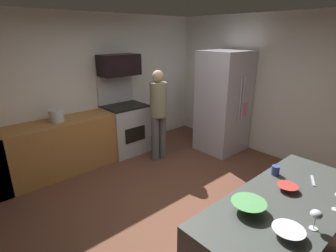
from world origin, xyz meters
name	(u,v)px	position (x,y,z in m)	size (l,w,h in m)	color
ground_plane	(176,206)	(0.00, 0.00, -0.01)	(5.20, 4.80, 0.02)	brown
wall_back	(89,88)	(0.00, 2.34, 1.30)	(5.20, 0.12, 2.60)	silver
wall_right	(277,88)	(2.54, 0.00, 1.30)	(0.12, 4.80, 2.60)	silver
lower_cabinet_run	(53,149)	(-0.90, 1.98, 0.45)	(2.40, 0.60, 0.90)	#A56C35
oven_range	(125,127)	(0.50, 1.97, 0.51)	(0.76, 0.65, 1.51)	#B6B5B8
microwave	(119,65)	(0.50, 2.06, 1.70)	(0.74, 0.38, 0.38)	black
refrigerator	(223,102)	(2.03, 0.80, 0.97)	(0.86, 0.80, 1.95)	silver
person_cook	(159,111)	(0.78, 1.27, 0.93)	(0.31, 0.30, 1.65)	#575757
counter_island	(281,243)	(-0.11, -1.50, 0.45)	(1.86, 0.80, 0.90)	#464A46
mixing_bowl_large	(287,188)	(0.04, -1.42, 0.92)	(0.18, 0.18, 0.05)	red
mixing_bowl_small	(248,207)	(-0.49, -1.35, 0.94)	(0.28, 0.28, 0.09)	#56A05A
mixing_bowl_prep	(288,232)	(-0.53, -1.69, 0.93)	(0.23, 0.23, 0.06)	white
wine_glass_mid	(316,215)	(-0.32, -1.78, 1.02)	(0.08, 0.08, 0.16)	silver
mug_coffee	(275,170)	(0.23, -1.20, 0.95)	(0.08, 0.08, 0.09)	#38448E
knife_chef	(313,181)	(0.38, -1.51, 0.90)	(0.20, 0.02, 0.01)	#B7BABF
stock_pot	(56,116)	(-0.76, 1.98, 1.00)	(0.23, 0.23, 0.20)	silver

